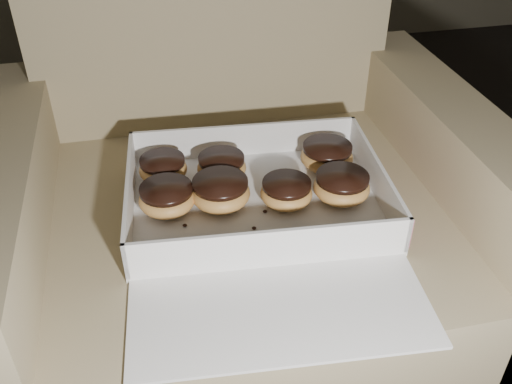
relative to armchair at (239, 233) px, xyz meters
The scene contains 14 objects.
armchair is the anchor object (origin of this frame).
bakery_box 0.18m from the armchair, 82.71° to the right, with size 0.44×0.51×0.07m.
donut_a 0.24m from the armchair, 31.96° to the right, with size 0.09×0.09×0.05m.
donut_b 0.18m from the armchair, 55.22° to the right, with size 0.08×0.08×0.04m.
donut_c 0.21m from the armchair, 152.67° to the right, with size 0.09×0.09×0.05m.
donut_d 0.20m from the armchair, 169.09° to the left, with size 0.08×0.08×0.04m.
donut_e 0.17m from the armchair, 120.99° to the right, with size 0.10×0.10×0.05m.
donut_f 0.15m from the armchair, 164.97° to the left, with size 0.09×0.09×0.04m.
donut_g 0.22m from the armchair, ahead, with size 0.09×0.09×0.05m.
crumb_a 0.17m from the armchair, 63.91° to the right, with size 0.01×0.01×0.00m, color black.
crumb_b 0.25m from the armchair, 124.24° to the right, with size 0.01×0.01×0.00m, color black.
crumb_c 0.17m from the armchair, 77.77° to the right, with size 0.01×0.01×0.00m, color black.
crumb_d 0.19m from the armchair, 91.24° to the right, with size 0.01×0.01×0.00m, color black.
crumb_e 0.20m from the armchair, 133.12° to the right, with size 0.01×0.01×0.00m, color black.
Camera 1 is at (-0.20, -0.15, 0.97)m, focal length 40.00 mm.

